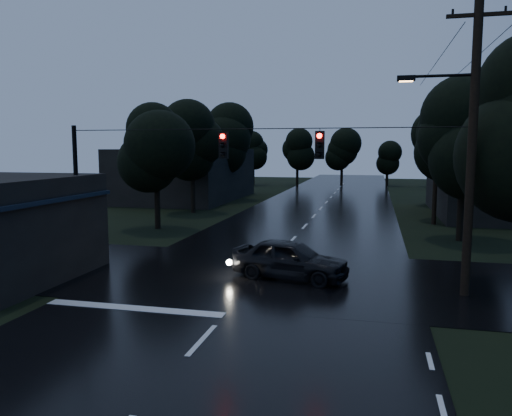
% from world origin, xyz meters
% --- Properties ---
extents(main_road, '(12.00, 120.00, 0.02)m').
position_xyz_m(main_road, '(0.00, 30.00, 0.00)').
color(main_road, black).
rests_on(main_road, ground).
extents(cross_street, '(60.00, 9.00, 0.02)m').
position_xyz_m(cross_street, '(0.00, 12.00, 0.00)').
color(cross_street, black).
rests_on(cross_street, ground).
extents(building_far_right, '(10.00, 14.00, 4.40)m').
position_xyz_m(building_far_right, '(14.00, 34.00, 2.20)').
color(building_far_right, black).
rests_on(building_far_right, ground).
extents(building_far_left, '(10.00, 16.00, 5.00)m').
position_xyz_m(building_far_left, '(-14.00, 40.00, 2.50)').
color(building_far_left, black).
rests_on(building_far_left, ground).
extents(utility_pole_main, '(3.50, 0.30, 10.00)m').
position_xyz_m(utility_pole_main, '(7.41, 11.00, 5.26)').
color(utility_pole_main, black).
rests_on(utility_pole_main, ground).
extents(utility_pole_far, '(2.00, 0.30, 7.50)m').
position_xyz_m(utility_pole_far, '(8.30, 28.00, 3.88)').
color(utility_pole_far, black).
rests_on(utility_pole_far, ground).
extents(anchor_pole_left, '(0.18, 0.18, 6.00)m').
position_xyz_m(anchor_pole_left, '(-7.50, 11.00, 3.00)').
color(anchor_pole_left, black).
rests_on(anchor_pole_left, ground).
extents(span_signals, '(15.00, 0.37, 1.12)m').
position_xyz_m(span_signals, '(0.56, 10.99, 5.24)').
color(span_signals, black).
rests_on(span_signals, ground).
extents(tree_left_a, '(3.92, 3.92, 8.26)m').
position_xyz_m(tree_left_a, '(-9.00, 22.00, 5.24)').
color(tree_left_a, black).
rests_on(tree_left_a, ground).
extents(tree_left_b, '(4.20, 4.20, 8.85)m').
position_xyz_m(tree_left_b, '(-9.60, 30.00, 5.62)').
color(tree_left_b, black).
rests_on(tree_left_b, ground).
extents(tree_left_c, '(4.48, 4.48, 9.44)m').
position_xyz_m(tree_left_c, '(-10.20, 40.00, 5.99)').
color(tree_left_c, black).
rests_on(tree_left_c, ground).
extents(tree_right_a, '(4.20, 4.20, 8.85)m').
position_xyz_m(tree_right_a, '(9.00, 22.00, 5.62)').
color(tree_right_a, black).
rests_on(tree_right_a, ground).
extents(tree_right_b, '(4.48, 4.48, 9.44)m').
position_xyz_m(tree_right_b, '(9.60, 30.00, 5.99)').
color(tree_right_b, black).
rests_on(tree_right_b, ground).
extents(tree_right_c, '(4.76, 4.76, 10.03)m').
position_xyz_m(tree_right_c, '(10.20, 40.00, 6.37)').
color(tree_right_c, black).
rests_on(tree_right_c, ground).
extents(car, '(4.89, 2.81, 1.57)m').
position_xyz_m(car, '(1.22, 11.83, 0.78)').
color(car, black).
rests_on(car, ground).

